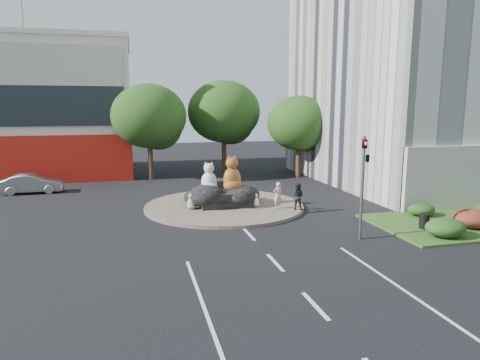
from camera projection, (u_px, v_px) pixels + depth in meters
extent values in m
plane|color=black|center=(275.00, 263.00, 17.58)|extent=(120.00, 120.00, 0.00)
cylinder|color=brown|center=(224.00, 206.00, 27.12)|extent=(10.00, 10.00, 0.20)
cylinder|color=#595B60|center=(22.00, 14.00, 40.08)|extent=(0.10, 0.10, 5.00)
cube|color=#2C4918|center=(466.00, 223.00, 23.34)|extent=(10.00, 6.00, 0.12)
cylinder|color=#382314|center=(151.00, 158.00, 37.32)|extent=(0.44, 0.44, 3.74)
ellipsoid|color=#163511|center=(149.00, 116.00, 36.69)|extent=(6.46, 6.46, 5.49)
sphere|color=#163511|center=(158.00, 126.00, 37.51)|extent=(4.25, 4.25, 4.25)
sphere|color=#163511|center=(141.00, 123.00, 36.34)|extent=(3.74, 3.74, 3.74)
cylinder|color=#382314|center=(224.00, 153.00, 40.90)|extent=(0.44, 0.44, 3.96)
ellipsoid|color=#163511|center=(224.00, 112.00, 40.24)|extent=(6.84, 6.84, 5.81)
sphere|color=#163511|center=(231.00, 121.00, 41.07)|extent=(4.50, 4.50, 4.50)
sphere|color=#163511|center=(217.00, 119.00, 39.89)|extent=(3.96, 3.96, 3.96)
cylinder|color=#382314|center=(298.00, 159.00, 38.59)|extent=(0.44, 0.44, 3.30)
ellipsoid|color=#163511|center=(299.00, 123.00, 38.04)|extent=(5.70, 5.70, 4.84)
sphere|color=#163511|center=(305.00, 131.00, 38.84)|extent=(3.75, 3.75, 3.75)
sphere|color=#163511|center=(293.00, 129.00, 37.67)|extent=(3.30, 3.30, 3.30)
ellipsoid|color=#163511|center=(445.00, 228.00, 20.62)|extent=(2.00, 1.60, 0.90)
ellipsoid|color=#521616|center=(473.00, 218.00, 22.17)|extent=(2.20, 1.76, 0.99)
ellipsoid|color=#163511|center=(421.00, 210.00, 24.63)|extent=(1.60, 1.28, 0.72)
cylinder|color=#595B60|center=(362.00, 189.00, 20.28)|extent=(0.14, 0.14, 5.00)
imported|color=black|center=(364.00, 153.00, 19.99)|extent=(0.21, 0.26, 1.30)
imported|color=black|center=(368.00, 157.00, 20.07)|extent=(0.26, 1.24, 0.50)
sphere|color=red|center=(366.00, 144.00, 19.74)|extent=(0.18, 0.18, 0.18)
cylinder|color=#595B60|center=(426.00, 143.00, 27.69)|extent=(0.18, 0.18, 8.00)
cylinder|color=#595B60|center=(417.00, 80.00, 26.77)|extent=(2.00, 0.12, 0.12)
cube|color=silver|center=(403.00, 81.00, 26.54)|extent=(0.50, 0.22, 0.12)
imported|color=pink|center=(278.00, 195.00, 25.98)|extent=(0.67, 0.51, 1.62)
imported|color=black|center=(297.00, 196.00, 25.68)|extent=(0.99, 0.95, 1.61)
imported|color=#999AA0|center=(32.00, 184.00, 31.57)|extent=(4.38, 1.60, 1.43)
cylinder|color=black|center=(424.00, 221.00, 22.06)|extent=(0.68, 0.68, 0.77)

